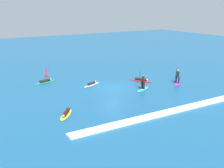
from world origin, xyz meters
TOP-DOWN VIEW (x-y plane):
  - ground_plane at (0.00, 0.00)m, footprint 120.00×120.00m
  - surfer_on_teal_board at (2.74, -2.37)m, footprint 2.62×1.78m
  - surfer_on_purple_board at (7.98, -2.53)m, footprint 2.67×2.30m
  - surfer_on_white_board at (-1.40, 2.43)m, footprint 2.88×1.84m
  - surfer_on_green_board at (-5.81, 6.60)m, footprint 3.23×1.69m
  - surfer_on_yellow_board at (-8.04, -5.24)m, footprint 2.30×2.67m
  - surfer_on_red_board at (4.85, 0.76)m, footprint 2.01×3.14m
  - marker_buoy at (-4.61, 9.53)m, footprint 0.49×0.49m
  - wave_crest at (0.00, -9.62)m, footprint 19.47×0.90m

SIDE VIEW (x-z plane):
  - ground_plane at x=0.00m, z-range 0.00..0.00m
  - wave_crest at x=0.00m, z-range 0.00..0.18m
  - surfer_on_white_board at x=-1.40m, z-range -0.06..0.32m
  - surfer_on_red_board at x=4.85m, z-range -0.07..0.37m
  - surfer_on_yellow_board at x=-8.04m, z-range -0.05..0.36m
  - surfer_on_green_board at x=-5.81m, z-range -0.05..0.38m
  - marker_buoy at x=-4.61m, z-range -0.50..0.85m
  - surfer_on_teal_board at x=2.74m, z-range -0.64..1.53m
  - surfer_on_purple_board at x=7.98m, z-range -0.60..1.54m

